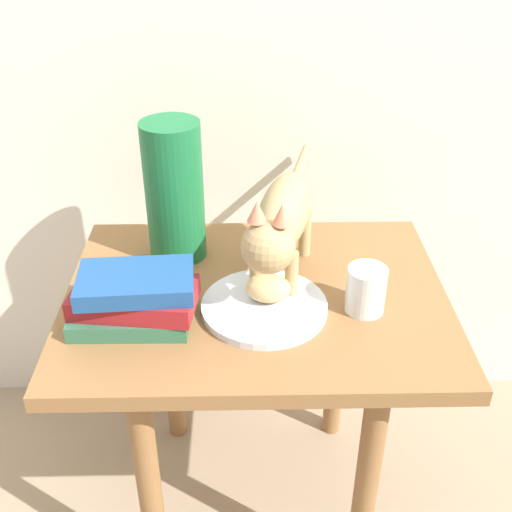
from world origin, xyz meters
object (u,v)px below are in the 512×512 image
cat (281,220)px  book_stack (134,299)px  side_table (256,332)px  green_vase (174,192)px  candle_jar (366,292)px  plate (264,307)px  bread_roll (268,288)px

cat → book_stack: cat is taller
side_table → green_vase: green_vase is taller
green_vase → candle_jar: size_ratio=3.28×
cat → green_vase: green_vase is taller
cat → candle_jar: cat is taller
cat → green_vase: (-0.20, 0.10, 0.01)m
book_stack → green_vase: green_vase is taller
plate → candle_jar: 0.18m
green_vase → side_table: bearing=-42.5°
plate → candle_jar: size_ratio=2.64×
book_stack → candle_jar: size_ratio=2.58×
side_table → candle_jar: (0.19, -0.05, 0.13)m
book_stack → candle_jar: (0.40, 0.03, -0.01)m
plate → bread_roll: bearing=59.6°
bread_roll → cat: 0.13m
plate → book_stack: book_stack is taller
plate → cat: 0.16m
side_table → book_stack: 0.27m
green_vase → candle_jar: (0.35, -0.20, -0.10)m
cat → plate: bearing=-109.6°
side_table → candle_jar: candle_jar is taller
cat → green_vase: size_ratio=1.69×
side_table → book_stack: (-0.21, -0.08, 0.14)m
plate → bread_roll: bread_roll is taller
side_table → book_stack: book_stack is taller
side_table → plate: size_ratio=3.13×
candle_jar → plate: bearing=179.5°
book_stack → bread_roll: bearing=10.1°
green_vase → candle_jar: bearing=-29.6°
book_stack → candle_jar: book_stack is taller
cat → green_vase: bearing=152.9°
plate → cat: size_ratio=0.48×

